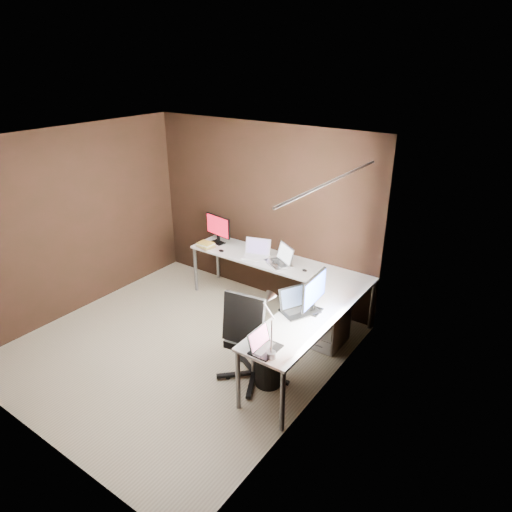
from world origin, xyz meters
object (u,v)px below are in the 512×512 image
(laptop_white, at_px, (257,253))
(laptop_black_small, at_px, (263,345))
(laptop_silver, at_px, (281,260))
(drawer_pedestal, at_px, (327,321))
(monitor_left, at_px, (218,228))
(monitor_right, at_px, (314,292))
(wastebasket, at_px, (268,370))
(desk_lamp, at_px, (270,316))
(laptop_black_big, at_px, (298,306))
(office_chair, at_px, (252,353))
(book_stack, at_px, (206,245))

(laptop_white, height_order, laptop_black_small, laptop_white)
(laptop_silver, distance_m, laptop_black_small, 1.96)
(drawer_pedestal, height_order, monitor_left, monitor_left)
(monitor_right, bearing_deg, drawer_pedestal, 5.07)
(laptop_silver, bearing_deg, wastebasket, -31.51)
(drawer_pedestal, relative_size, desk_lamp, 0.95)
(laptop_black_big, xyz_separation_m, office_chair, (-0.27, -0.48, -0.46))
(monitor_left, xyz_separation_m, monitor_right, (2.11, -0.94, 0.01))
(desk_lamp, bearing_deg, drawer_pedestal, 94.63)
(laptop_black_small, bearing_deg, desk_lamp, -93.46)
(drawer_pedestal, height_order, laptop_black_big, laptop_black_big)
(laptop_black_big, bearing_deg, laptop_silver, 67.86)
(laptop_white, height_order, book_stack, laptop_white)
(laptop_white, xyz_separation_m, book_stack, (-0.79, -0.16, -0.02))
(book_stack, bearing_deg, laptop_silver, 7.48)
(laptop_black_big, height_order, desk_lamp, desk_lamp)
(laptop_white, bearing_deg, monitor_left, 156.16)
(drawer_pedestal, relative_size, monitor_right, 1.13)
(desk_lamp, height_order, office_chair, desk_lamp)
(laptop_black_small, xyz_separation_m, desk_lamp, (0.07, -0.00, 0.35))
(laptop_black_small, height_order, wastebasket, laptop_black_small)
(laptop_black_small, height_order, book_stack, laptop_black_small)
(laptop_white, relative_size, wastebasket, 1.25)
(drawer_pedestal, xyz_separation_m, laptop_black_small, (0.02, -1.43, 0.48))
(laptop_black_big, relative_size, laptop_black_small, 1.54)
(monitor_left, relative_size, laptop_black_small, 1.56)
(desk_lamp, relative_size, office_chair, 0.56)
(drawer_pedestal, bearing_deg, laptop_black_big, -96.86)
(drawer_pedestal, xyz_separation_m, office_chair, (-0.35, -1.10, 0.03))
(laptop_white, bearing_deg, drawer_pedestal, -31.14)
(desk_lamp, bearing_deg, laptop_silver, 120.02)
(monitor_left, bearing_deg, desk_lamp, -31.26)
(drawer_pedestal, xyz_separation_m, monitor_left, (-2.03, 0.40, 0.67))
(laptop_white, relative_size, laptop_black_small, 1.36)
(drawer_pedestal, distance_m, laptop_white, 1.40)
(monitor_left, bearing_deg, laptop_black_small, -32.17)
(office_chair, bearing_deg, laptop_black_big, 51.70)
(laptop_silver, bearing_deg, laptop_black_big, -18.20)
(laptop_silver, relative_size, office_chair, 0.41)
(laptop_silver, distance_m, desk_lamp, 2.02)
(book_stack, bearing_deg, laptop_black_small, -37.10)
(laptop_black_big, bearing_deg, book_stack, 95.82)
(desk_lamp, xyz_separation_m, office_chair, (-0.44, 0.34, -0.79))
(desk_lamp, distance_m, office_chair, 0.97)
(monitor_left, relative_size, office_chair, 0.43)
(laptop_black_big, height_order, wastebasket, laptop_black_big)
(monitor_left, xyz_separation_m, office_chair, (1.68, -1.49, -0.64))
(monitor_right, xyz_separation_m, desk_lamp, (0.02, -0.89, 0.15))
(laptop_black_small, bearing_deg, laptop_black_big, 6.76)
(laptop_white, relative_size, desk_lamp, 0.67)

